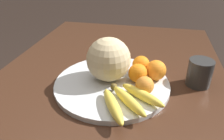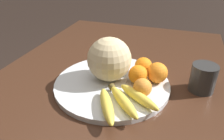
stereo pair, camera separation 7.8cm
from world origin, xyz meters
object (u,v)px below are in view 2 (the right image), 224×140
melon (109,59)px  orange_front_right (143,66)px  fruit_bowl (112,84)px  orange_front_left (157,73)px  produce_tag (120,84)px  orange_mid_center (142,87)px  orange_back_left (138,75)px  banana_bunch (122,101)px  kitchen_table (106,106)px  ceramic_mug (204,78)px

melon → orange_front_right: melon is taller
fruit_bowl → orange_front_left: (-0.05, 0.16, 0.05)m
fruit_bowl → produce_tag: (0.01, 0.03, 0.01)m
orange_mid_center → orange_back_left: size_ratio=0.89×
fruit_bowl → melon: melon is taller
fruit_bowl → melon: bearing=-140.6°
banana_bunch → produce_tag: (-0.11, -0.04, -0.02)m
banana_bunch → orange_back_left: orange_back_left is taller
kitchen_table → orange_front_right: size_ratio=21.69×
fruit_bowl → orange_back_left: size_ratio=6.08×
orange_mid_center → produce_tag: bearing=-113.0°
melon → ceramic_mug: 0.34m
kitchen_table → banana_bunch: bearing=40.5°
orange_mid_center → kitchen_table: bearing=-105.2°
fruit_bowl → produce_tag: bearing=72.4°
produce_tag → orange_front_right: bearing=147.7°
orange_front_right → orange_mid_center: 0.14m
orange_front_left → orange_front_right: size_ratio=1.10×
orange_front_left → produce_tag: bearing=-62.6°
kitchen_table → orange_back_left: (-0.03, 0.11, 0.15)m
orange_front_left → orange_mid_center: 0.11m
fruit_bowl → melon: 0.09m
orange_mid_center → banana_bunch: bearing=-32.9°
banana_bunch → ceramic_mug: size_ratio=1.86×
orange_back_left → ceramic_mug: bearing=104.2°
fruit_bowl → banana_bunch: banana_bunch is taller
melon → produce_tag: size_ratio=1.79×
fruit_bowl → orange_mid_center: size_ratio=6.82×
fruit_bowl → orange_front_left: bearing=109.0°
orange_front_right → melon: bearing=-57.4°
orange_back_left → orange_mid_center: bearing=23.3°
melon → produce_tag: melon is taller
kitchen_table → produce_tag: bearing=88.6°
fruit_bowl → orange_front_right: (-0.09, 0.10, 0.04)m
orange_front_right → kitchen_table: bearing=-49.5°
kitchen_table → fruit_bowl: size_ratio=3.51×
kitchen_table → orange_front_right: orange_front_right is taller
fruit_bowl → ceramic_mug: ceramic_mug is taller
banana_bunch → orange_front_right: orange_front_right is taller
ceramic_mug → orange_front_left: bearing=-80.9°
fruit_bowl → orange_front_left: orange_front_left is taller
fruit_bowl → ceramic_mug: bearing=104.1°
ceramic_mug → orange_front_right: bearing=-93.8°
orange_back_left → ceramic_mug: size_ratio=0.59×
orange_back_left → produce_tag: bearing=-60.9°
orange_front_right → orange_back_left: 0.07m
orange_front_left → melon: bearing=-79.3°
banana_bunch → orange_front_left: 0.20m
orange_front_left → kitchen_table: bearing=-70.8°
orange_mid_center → orange_front_right: bearing=-169.9°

